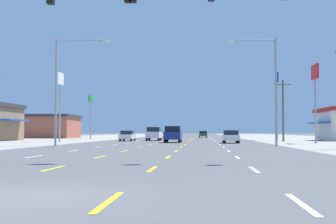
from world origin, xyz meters
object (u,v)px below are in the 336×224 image
object	(u,v)px
sedan_far_left_mid	(127,136)
streetlight_left_row_0	(62,82)
pole_sign_right_row_1	(315,82)
suv_center_turn_near	(173,134)
sedan_inner_right_far	(203,134)
streetlight_right_row_0	(271,83)
pole_sign_left_row_2	(91,105)
pole_sign_right_row_2	(277,90)
sedan_far_right_nearest	(231,136)
suv_inner_left_midfar	(154,134)
pole_sign_left_row_1	(60,89)

from	to	relation	value
sedan_far_left_mid	streetlight_left_row_0	size ratio (longest dim) A/B	0.45
pole_sign_right_row_1	streetlight_left_row_0	size ratio (longest dim) A/B	0.88
pole_sign_right_row_1	streetlight_left_row_0	xyz separation A→B (m)	(-25.69, -10.27, -0.96)
suv_center_turn_near	pole_sign_right_row_1	distance (m)	17.53
sedan_inner_right_far	streetlight_right_row_0	bearing A→B (deg)	-84.45
suv_center_turn_near	pole_sign_left_row_2	size ratio (longest dim) A/B	0.62
pole_sign_right_row_1	sedan_far_left_mid	bearing A→B (deg)	152.99
suv_center_turn_near	pole_sign_right_row_2	size ratio (longest dim) A/B	0.47
sedan_far_right_nearest	sedan_far_left_mid	size ratio (longest dim) A/B	1.00
suv_center_turn_near	suv_inner_left_midfar	distance (m)	11.94
sedan_inner_right_far	pole_sign_right_row_1	world-z (taller)	pole_sign_right_row_1
suv_center_turn_near	streetlight_right_row_0	world-z (taller)	streetlight_right_row_0
streetlight_right_row_0	pole_sign_right_row_1	bearing A→B (deg)	58.08
streetlight_left_row_0	sedan_far_right_nearest	bearing A→B (deg)	34.87
pole_sign_right_row_1	pole_sign_right_row_2	size ratio (longest dim) A/B	0.84
pole_sign_left_row_2	pole_sign_right_row_1	distance (m)	44.42
sedan_far_left_mid	sedan_far_right_nearest	bearing A→B (deg)	-37.67
sedan_inner_right_far	pole_sign_left_row_1	distance (m)	48.41
pole_sign_right_row_1	suv_center_turn_near	bearing A→B (deg)	167.58
sedan_far_right_nearest	pole_sign_left_row_2	distance (m)	37.56
sedan_far_left_mid	suv_inner_left_midfar	world-z (taller)	suv_inner_left_midfar
sedan_far_right_nearest	streetlight_left_row_0	distance (m)	20.62
sedan_far_right_nearest	pole_sign_left_row_1	xyz separation A→B (m)	(-21.97, 5.89, 6.20)
sedan_far_left_mid	streetlight_left_row_0	xyz separation A→B (m)	(-2.65, -22.02, 5.17)
sedan_far_right_nearest	pole_sign_right_row_1	size ratio (longest dim) A/B	0.51
sedan_far_right_nearest	pole_sign_right_row_1	xyz separation A→B (m)	(9.31, -1.14, 6.13)
suv_inner_left_midfar	streetlight_left_row_0	size ratio (longest dim) A/B	0.49
sedan_inner_right_far	pole_sign_left_row_1	xyz separation A→B (m)	(-18.92, -44.13, 6.20)
suv_inner_left_midfar	pole_sign_left_row_2	distance (m)	20.58
pole_sign_right_row_1	streetlight_right_row_0	xyz separation A→B (m)	(-6.40, -10.27, -1.15)
sedan_far_right_nearest	sedan_inner_right_far	world-z (taller)	same
suv_center_turn_near	pole_sign_right_row_2	world-z (taller)	pole_sign_right_row_2
sedan_far_right_nearest	streetlight_left_row_0	bearing A→B (deg)	-145.13
pole_sign_left_row_2	sedan_inner_right_far	bearing A→B (deg)	46.07
streetlight_left_row_0	streetlight_right_row_0	bearing A→B (deg)	0.00
sedan_inner_right_far	pole_sign_right_row_2	bearing A→B (deg)	-69.89
suv_inner_left_midfar	pole_sign_left_row_2	xyz separation A→B (m)	(-13.10, 15.04, 5.08)
suv_center_turn_near	suv_inner_left_midfar	world-z (taller)	same
sedan_inner_right_far	suv_inner_left_midfar	bearing A→B (deg)	-101.38
sedan_far_right_nearest	sedan_inner_right_far	bearing A→B (deg)	93.50
suv_inner_left_midfar	streetlight_left_row_0	xyz separation A→B (m)	(-6.04, -25.23, 4.90)
sedan_far_right_nearest	pole_sign_left_row_1	size ratio (longest dim) A/B	0.49
sedan_inner_right_far	pole_sign_right_row_1	xyz separation A→B (m)	(12.37, -51.15, 6.13)
sedan_far_left_mid	pole_sign_left_row_1	bearing A→B (deg)	-150.21
pole_sign_left_row_1	pole_sign_right_row_2	size ratio (longest dim) A/B	0.87
pole_sign_left_row_1	streetlight_left_row_0	world-z (taller)	streetlight_left_row_0
suv_center_turn_near	sedan_far_right_nearest	bearing A→B (deg)	-19.45
pole_sign_right_row_1	streetlight_right_row_0	world-z (taller)	streetlight_right_row_0
suv_inner_left_midfar	pole_sign_left_row_2	size ratio (longest dim) A/B	0.62
suv_center_turn_near	suv_inner_left_midfar	bearing A→B (deg)	107.15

